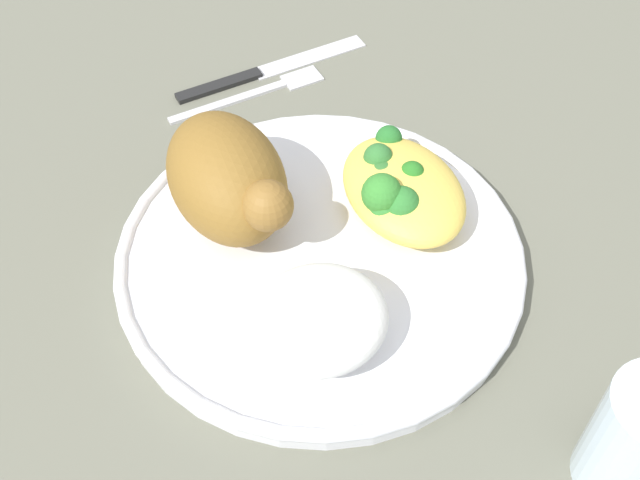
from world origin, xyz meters
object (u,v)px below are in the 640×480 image
plate (320,257)px  knife (254,73)px  roasted_chicken (229,179)px  rice_pile (319,319)px  fork (257,92)px  mac_cheese_with_broccoli (400,189)px

plate → knife: 0.23m
plate → knife: plate is taller
roasted_chicken → rice_pile: size_ratio=1.40×
rice_pile → fork: (-0.27, 0.06, -0.04)m
plate → roasted_chicken: roasted_chicken is taller
roasted_chicken → fork: (-0.14, 0.07, -0.05)m
knife → rice_pile: bearing=-12.6°
roasted_chicken → fork: bearing=153.0°
plate → knife: (-0.22, 0.03, -0.01)m
roasted_chicken → knife: size_ratio=0.66×
rice_pile → knife: bearing=167.4°
plate → rice_pile: size_ratio=3.25×
fork → knife: (-0.02, 0.01, 0.00)m
knife → fork: bearing=-15.4°
plate → rice_pile: (0.07, -0.03, 0.03)m
roasted_chicken → fork: 0.17m
fork → rice_pile: bearing=-12.4°
plate → rice_pile: bearing=-24.7°
plate → rice_pile: 0.08m
mac_cheese_with_broccoli → plate: bearing=-78.6°
rice_pile → fork: bearing=167.6°
fork → mac_cheese_with_broccoli: bearing=13.1°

